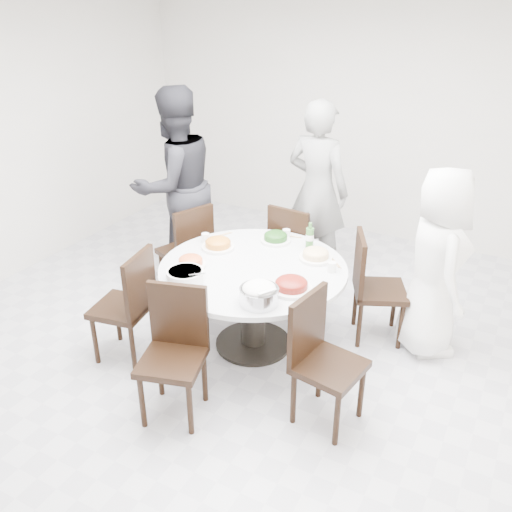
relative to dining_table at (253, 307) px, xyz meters
The scene contains 22 objects.
floor 0.46m from the dining_table, 54.32° to the right, with size 6.00×6.00×0.01m, color silver.
wall_back 2.97m from the dining_table, 86.84° to the left, with size 6.00×0.01×2.80m, color silver.
dining_table is the anchor object (origin of this frame).
chair_ne 1.08m from the dining_table, 34.96° to the left, with size 0.42×0.42×0.95m, color black.
chair_n 0.99m from the dining_table, 92.76° to the left, with size 0.42×0.42×0.95m, color black.
chair_nw 1.11m from the dining_table, 155.00° to the left, with size 0.42×0.42×0.95m, color black.
chair_sw 1.06m from the dining_table, 144.32° to the right, with size 0.42×0.42×0.95m, color black.
chair_s 1.00m from the dining_table, 95.52° to the right, with size 0.42×0.42×0.95m, color black.
chair_se 1.04m from the dining_table, 31.82° to the right, with size 0.42×0.42×0.95m, color black.
diner_right 1.50m from the dining_table, 27.54° to the left, with size 0.77×0.50×1.57m, color white.
diner_middle 1.58m from the dining_table, 92.65° to the left, with size 0.66×0.44×1.82m, color black.
diner_left 1.65m from the dining_table, 148.47° to the left, with size 0.94×0.73×1.94m, color black.
dish_greens 0.65m from the dining_table, 95.41° to the left, with size 0.26×0.26×0.07m, color white.
dish_pale 0.67m from the dining_table, 41.65° to the left, with size 0.27×0.27×0.07m, color white.
dish_orange 0.61m from the dining_table, 160.01° to the left, with size 0.28×0.28×0.07m, color white.
dish_redbrown 0.63m from the dining_table, 25.40° to the right, with size 0.31×0.31×0.08m, color white.
dish_tofu 0.64m from the dining_table, 151.72° to the right, with size 0.24×0.24×0.06m, color white.
rice_bowl 0.71m from the dining_table, 57.39° to the right, with size 0.28×0.28×0.12m, color silver.
soup_bowl 0.70m from the dining_table, 126.89° to the right, with size 0.28×0.28×0.09m, color white.
beverage_bottle 0.77m from the dining_table, 63.68° to the left, with size 0.07×0.07×0.23m, color #32692A.
tea_cups 0.74m from the dining_table, 91.63° to the left, with size 0.07×0.07×0.08m, color white.
chopsticks 0.79m from the dining_table, 90.99° to the left, with size 0.24×0.04×0.01m, color tan, non-canonical shape.
Camera 1 is at (1.66, -3.14, 2.73)m, focal length 38.00 mm.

